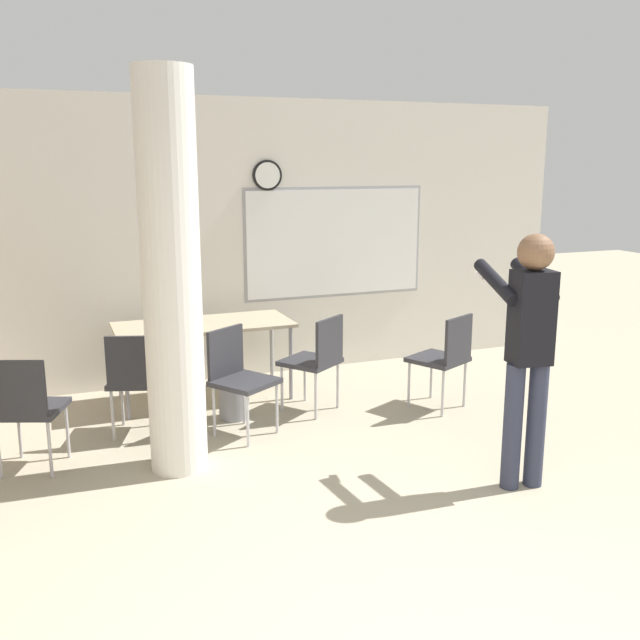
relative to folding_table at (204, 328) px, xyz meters
The scene contains 11 objects.
wall_back 1.00m from the folding_table, 71.16° to the left, with size 8.00×0.15×2.80m.
support_pillar 1.69m from the folding_table, 109.55° to the right, with size 0.41×0.41×2.80m.
folding_table is the anchor object (origin of this frame).
bottle_on_table 0.20m from the folding_table, behind, with size 0.07×0.07×0.29m.
waste_bin 0.80m from the folding_table, 79.35° to the right, with size 0.25×0.25×0.32m.
chair_mid_room 2.21m from the folding_table, 28.53° to the right, with size 0.59×0.59×0.87m.
chair_table_right 1.11m from the folding_table, 39.58° to the right, with size 0.61×0.61×0.87m.
chair_table_left 1.02m from the folding_table, 134.59° to the right, with size 0.55×0.55×0.87m.
chair_table_front 0.97m from the folding_table, 85.82° to the right, with size 0.61×0.61×0.87m.
chair_near_pillar 1.91m from the folding_table, 143.04° to the right, with size 0.57×0.57×0.87m.
person_playing_side 3.07m from the folding_table, 57.84° to the right, with size 0.45×0.70×1.74m.
Camera 1 is at (-1.51, -1.94, 2.19)m, focal length 40.00 mm.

